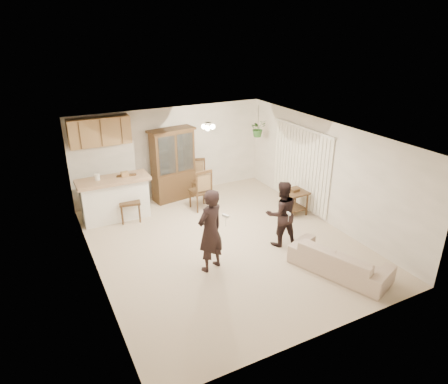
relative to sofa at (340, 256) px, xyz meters
name	(u,v)px	position (x,y,z in m)	size (l,w,h in m)	color
floor	(224,243)	(-1.50, 2.04, -0.37)	(6.50, 6.50, 0.00)	#C7B596
ceiling	(224,135)	(-1.50, 2.04, 2.13)	(5.50, 6.50, 0.02)	silver
wall_back	(171,152)	(-1.50, 5.29, 0.88)	(5.50, 0.02, 2.50)	white
wall_front	(325,270)	(-1.50, -1.21, 0.88)	(5.50, 0.02, 2.50)	white
wall_left	(92,219)	(-4.25, 2.04, 0.88)	(0.02, 6.50, 2.50)	white
wall_right	(325,172)	(1.25, 2.04, 0.88)	(0.02, 6.50, 2.50)	white
breakfast_bar	(115,200)	(-3.35, 4.39, 0.13)	(1.60, 0.55, 1.00)	white
bar_top	(113,180)	(-3.35, 4.39, 0.68)	(1.75, 0.70, 0.08)	tan
upper_cabinets	(100,131)	(-3.40, 5.11, 1.73)	(1.50, 0.34, 0.70)	olive
vertical_blinds	(300,167)	(1.21, 2.94, 0.73)	(0.06, 2.30, 2.10)	white
ceiling_fixture	(208,126)	(-1.30, 3.24, 2.03)	(0.36, 0.36, 0.20)	beige
hanging_plant	(258,128)	(0.80, 4.44, 1.48)	(0.43, 0.37, 0.48)	#275A24
plant_cord	(258,117)	(0.80, 4.44, 1.81)	(0.01, 0.01, 0.65)	black
sofa	(340,256)	(0.00, 0.00, 0.00)	(1.87, 0.73, 0.73)	beige
adult	(210,229)	(-2.20, 1.29, 0.53)	(0.66, 0.43, 1.80)	black
child	(281,217)	(-0.40, 1.47, 0.31)	(0.66, 0.51, 1.35)	black
china_hutch	(173,165)	(-1.60, 4.93, 0.62)	(1.33, 0.67, 2.00)	#362313
side_table	(294,202)	(0.80, 2.58, -0.04)	(0.60, 0.60, 0.70)	#362313
chair_bar	(130,208)	(-3.06, 4.16, -0.04)	(0.59, 0.59, 1.15)	#362313
chair_hutch_left	(199,185)	(-0.87, 4.87, -0.08)	(0.57, 0.57, 1.03)	#362313
chair_hutch_right	(201,197)	(-1.21, 3.98, -0.05)	(0.53, 0.53, 1.13)	#362313
controller_adult	(226,216)	(-2.06, 0.92, 0.95)	(0.05, 0.15, 0.05)	white
controller_child	(289,213)	(-0.46, 1.12, 0.55)	(0.04, 0.13, 0.04)	white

